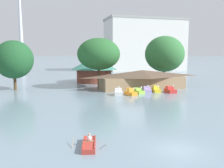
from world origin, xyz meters
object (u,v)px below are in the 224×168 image
boathouse (142,79)px  shoreline_tree_right (165,54)px  green_roof_pavilion (94,68)px  pedal_boat_red (170,90)px  pedal_boat_lime (137,91)px  pedal_boat_lavender (147,90)px  shoreline_tree_mid (99,54)px  rowboat_with_rower (89,144)px  pedal_boat_orange (131,92)px  background_building_block (145,45)px  pedal_boat_yellow (156,90)px  shoreline_tree_tall_left (14,60)px  pedal_boat_white (118,92)px

boathouse → shoreline_tree_right: bearing=37.6°
green_roof_pavilion → pedal_boat_red: bearing=-63.5°
pedal_boat_lime → pedal_boat_red: (7.01, -1.19, 0.11)m
pedal_boat_lavender → shoreline_tree_mid: bearing=-128.2°
green_roof_pavilion → shoreline_tree_mid: (-1.27, -11.86, 4.00)m
rowboat_with_rower → shoreline_tree_right: 49.40m
rowboat_with_rower → pedal_boat_red: bearing=151.5°
pedal_boat_orange → background_building_block: size_ratio=0.07×
pedal_boat_yellow → shoreline_tree_tall_left: shoreline_tree_tall_left is taller
pedal_boat_yellow → background_building_block: size_ratio=0.06×
shoreline_tree_right → background_building_block: background_building_block is taller
pedal_boat_orange → pedal_boat_yellow: 6.88m
pedal_boat_lavender → background_building_block: size_ratio=0.07×
pedal_boat_orange → boathouse: 9.76m
pedal_boat_lavender → shoreline_tree_tall_left: (-27.50, 11.39, 6.39)m
shoreline_tree_tall_left → background_building_block: bearing=44.3°
rowboat_with_rower → boathouse: 37.34m
pedal_boat_lime → shoreline_tree_tall_left: size_ratio=0.28×
green_roof_pavilion → shoreline_tree_tall_left: shoreline_tree_tall_left is taller
pedal_boat_orange → shoreline_tree_mid: shoreline_tree_mid is taller
pedal_boat_white → pedal_boat_yellow: bearing=113.0°
green_roof_pavilion → background_building_block: bearing=51.4°
pedal_boat_yellow → pedal_boat_red: size_ratio=0.78×
shoreline_tree_tall_left → shoreline_tree_right: bearing=2.0°
pedal_boat_white → pedal_boat_lime: bearing=118.8°
pedal_boat_lime → pedal_boat_lavender: size_ratio=1.22×
background_building_block → boathouse: bearing=-114.1°
pedal_boat_orange → shoreline_tree_right: shoreline_tree_right is taller
pedal_boat_lavender → shoreline_tree_mid: size_ratio=0.22×
pedal_boat_yellow → background_building_block: background_building_block is taller
pedal_boat_yellow → pedal_boat_lavender: bearing=-95.3°
pedal_boat_white → shoreline_tree_right: shoreline_tree_right is taller
pedal_boat_lavender → pedal_boat_red: 4.91m
pedal_boat_yellow → boathouse: bearing=-166.8°
pedal_boat_red → shoreline_tree_right: shoreline_tree_right is taller
rowboat_with_rower → pedal_boat_lime: 30.45m
pedal_boat_lime → green_roof_pavilion: 22.92m
pedal_boat_orange → shoreline_tree_right: size_ratio=0.22×
pedal_boat_orange → boathouse: (5.75, 7.68, 1.76)m
pedal_boat_lavender → pedal_boat_orange: bearing=-51.3°
pedal_boat_lavender → pedal_boat_yellow: 2.01m
pedal_boat_orange → shoreline_tree_right: bearing=118.0°
pedal_boat_lime → pedal_boat_yellow: pedal_boat_yellow is taller
background_building_block → shoreline_tree_tall_left: bearing=-135.7°
pedal_boat_red → boathouse: bearing=-151.1°
pedal_boat_yellow → green_roof_pavilion: green_roof_pavilion is taller
boathouse → background_building_block: background_building_block is taller
pedal_boat_yellow → shoreline_tree_right: (8.82, 13.10, 7.57)m
green_roof_pavilion → shoreline_tree_mid: size_ratio=1.10×
rowboat_with_rower → boathouse: bearing=162.7°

